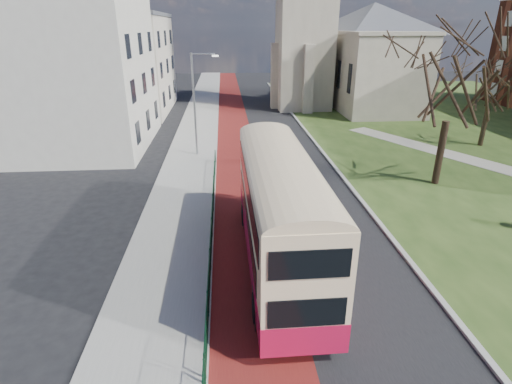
{
  "coord_description": "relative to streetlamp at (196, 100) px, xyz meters",
  "views": [
    {
      "loc": [
        -2.13,
        -14.07,
        10.01
      ],
      "look_at": [
        -0.62,
        5.01,
        2.0
      ],
      "focal_mm": 28.0,
      "sensor_mm": 36.0,
      "label": 1
    }
  ],
  "objects": [
    {
      "name": "kerb_west",
      "position": [
        1.35,
        2.0,
        -4.53
      ],
      "size": [
        0.25,
        120.0,
        0.13
      ],
      "primitive_type": "cube",
      "color": "#999993",
      "rests_on": "ground"
    },
    {
      "name": "kerb_east",
      "position": [
        10.45,
        4.0,
        -4.53
      ],
      "size": [
        0.25,
        80.0,
        0.13
      ],
      "primitive_type": "cube",
      "color": "#999993",
      "rests_on": "ground"
    },
    {
      "name": "pavement_west",
      "position": [
        -0.65,
        2.0,
        -4.53
      ],
      "size": [
        4.0,
        120.0,
        0.12
      ],
      "primitive_type": "cube",
      "color": "gray",
      "rests_on": "ground"
    },
    {
      "name": "bus",
      "position": [
        4.43,
        -16.81,
        -1.75
      ],
      "size": [
        2.9,
        11.96,
        4.99
      ],
      "rotation": [
        0.0,
        0.0,
        0.01
      ],
      "color": "#B71038",
      "rests_on": "ground"
    },
    {
      "name": "street_block_far",
      "position": [
        -9.65,
        20.0,
        1.17
      ],
      "size": [
        10.3,
        16.3,
        11.5
      ],
      "color": "beige",
      "rests_on": "ground"
    },
    {
      "name": "street_block_near",
      "position": [
        -9.65,
        4.0,
        1.92
      ],
      "size": [
        10.3,
        14.3,
        13.0
      ],
      "color": "beige",
      "rests_on": "ground"
    },
    {
      "name": "streetlamp",
      "position": [
        0.0,
        0.0,
        0.0
      ],
      "size": [
        2.13,
        0.18,
        8.0
      ],
      "color": "gray",
      "rests_on": "pavement_west"
    },
    {
      "name": "pedestrian_railing",
      "position": [
        1.4,
        -14.0,
        -4.04
      ],
      "size": [
        0.07,
        24.0,
        1.12
      ],
      "color": "#0D3C22",
      "rests_on": "ground"
    },
    {
      "name": "road_carriageway",
      "position": [
        5.85,
        2.0,
        -4.59
      ],
      "size": [
        9.0,
        120.0,
        0.01
      ],
      "primitive_type": "cube",
      "color": "black",
      "rests_on": "ground"
    },
    {
      "name": "bus_lane",
      "position": [
        3.15,
        2.0,
        -4.59
      ],
      "size": [
        3.4,
        120.0,
        0.01
      ],
      "primitive_type": "cube",
      "color": "#591414",
      "rests_on": "ground"
    },
    {
      "name": "ground",
      "position": [
        4.35,
        -18.0,
        -4.59
      ],
      "size": [
        160.0,
        160.0,
        0.0
      ],
      "primitive_type": "plane",
      "color": "black",
      "rests_on": "ground"
    },
    {
      "name": "winter_tree_near",
      "position": [
        16.44,
        -7.68,
        3.08
      ],
      "size": [
        7.74,
        7.74,
        11.02
      ],
      "rotation": [
        0.0,
        0.0,
        -0.03
      ],
      "color": "#2E2017",
      "rests_on": "grass_green"
    },
    {
      "name": "winter_tree_far",
      "position": [
        25.09,
        1.0,
        1.28
      ],
      "size": [
        6.82,
        6.82,
        8.42
      ],
      "rotation": [
        0.0,
        0.0,
        -0.22
      ],
      "color": "#2E2317",
      "rests_on": "grass_green"
    }
  ]
}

